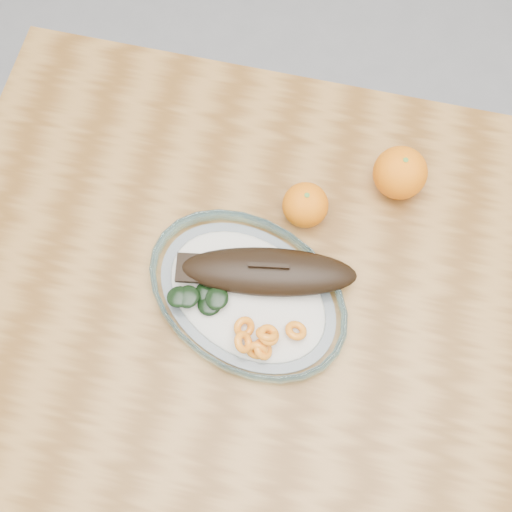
% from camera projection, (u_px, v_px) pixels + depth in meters
% --- Properties ---
extents(ground, '(3.00, 3.00, 0.00)m').
position_uv_depth(ground, '(291.00, 385.00, 1.67)').
color(ground, slate).
rests_on(ground, ground).
extents(dining_table, '(1.20, 0.80, 0.75)m').
position_uv_depth(dining_table, '(311.00, 321.00, 1.06)').
color(dining_table, brown).
rests_on(dining_table, ground).
extents(plated_meal, '(0.75, 0.75, 0.08)m').
position_uv_depth(plated_meal, '(248.00, 292.00, 0.96)').
color(plated_meal, white).
rests_on(plated_meal, dining_table).
extents(orange_left, '(0.07, 0.07, 0.07)m').
position_uv_depth(orange_left, '(305.00, 205.00, 0.99)').
color(orange_left, '#E15504').
rests_on(orange_left, dining_table).
extents(orange_right, '(0.08, 0.08, 0.08)m').
position_uv_depth(orange_right, '(400.00, 173.00, 1.00)').
color(orange_right, '#E15504').
rests_on(orange_right, dining_table).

